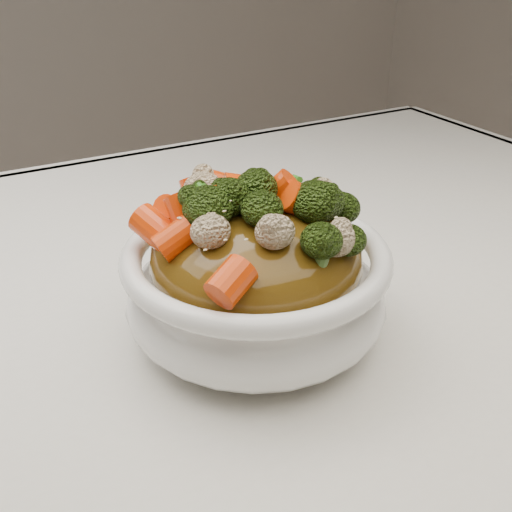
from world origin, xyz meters
TOP-DOWN VIEW (x-y plane):
  - tablecloth at (0.00, 0.00)m, footprint 1.20×0.80m
  - bowl at (0.05, -0.05)m, footprint 0.21×0.21m
  - sauce_base at (0.05, -0.05)m, footprint 0.17×0.17m
  - carrots at (0.05, -0.05)m, footprint 0.17×0.17m
  - broccoli at (0.05, -0.05)m, footprint 0.17×0.17m
  - cauliflower at (0.05, -0.05)m, footprint 0.17×0.17m
  - scallions at (0.05, -0.05)m, footprint 0.12×0.12m
  - sesame_seeds at (0.05, -0.05)m, footprint 0.15×0.15m

SIDE VIEW (x-z plane):
  - tablecloth at x=0.00m, z-range 0.71..0.75m
  - bowl at x=0.05m, z-range 0.75..0.83m
  - sauce_base at x=0.05m, z-range 0.77..0.86m
  - cauliflower at x=0.05m, z-range 0.85..0.88m
  - broccoli at x=0.05m, z-range 0.85..0.89m
  - carrots at x=0.05m, z-range 0.85..0.89m
  - scallions at x=0.05m, z-range 0.86..0.88m
  - sesame_seeds at x=0.05m, z-range 0.87..0.87m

